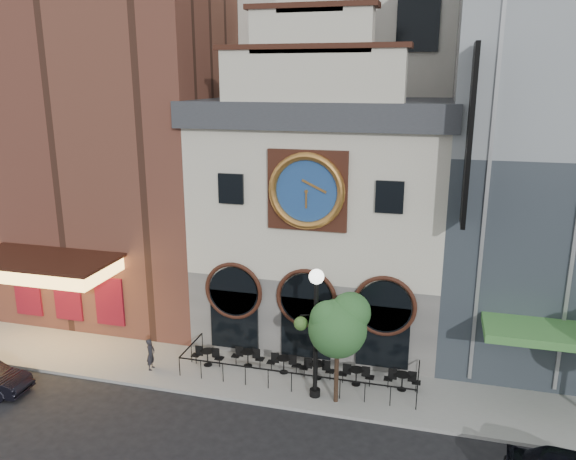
{
  "coord_description": "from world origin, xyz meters",
  "views": [
    {
      "loc": [
        5.5,
        -19.84,
        13.32
      ],
      "look_at": [
        -1.45,
        6.0,
        6.09
      ],
      "focal_mm": 35.0,
      "sensor_mm": 36.0,
      "label": 1
    }
  ],
  "objects_px": {
    "bistro_4": "(356,375)",
    "pedestrian": "(151,354)",
    "bistro_2": "(284,364)",
    "tree_left": "(339,324)",
    "bistro_3": "(317,369)",
    "bistro_5": "(402,380)",
    "bistro_0": "(208,356)",
    "lamppost": "(316,319)",
    "bistro_1": "(248,357)"
  },
  "relations": [
    {
      "from": "bistro_5",
      "to": "tree_left",
      "type": "xyz_separation_m",
      "value": [
        -2.58,
        -1.61,
        3.07
      ]
    },
    {
      "from": "pedestrian",
      "to": "lamppost",
      "type": "distance_m",
      "value": 8.39
    },
    {
      "from": "tree_left",
      "to": "lamppost",
      "type": "bearing_deg",
      "value": 171.4
    },
    {
      "from": "bistro_0",
      "to": "bistro_5",
      "type": "height_order",
      "value": "same"
    },
    {
      "from": "bistro_4",
      "to": "bistro_5",
      "type": "height_order",
      "value": "same"
    },
    {
      "from": "bistro_0",
      "to": "pedestrian",
      "type": "distance_m",
      "value": 2.64
    },
    {
      "from": "bistro_2",
      "to": "bistro_4",
      "type": "relative_size",
      "value": 1.0
    },
    {
      "from": "bistro_4",
      "to": "bistro_5",
      "type": "xyz_separation_m",
      "value": [
        2.0,
        0.09,
        0.0
      ]
    },
    {
      "from": "tree_left",
      "to": "bistro_1",
      "type": "bearing_deg",
      "value": 158.09
    },
    {
      "from": "bistro_2",
      "to": "tree_left",
      "type": "bearing_deg",
      "value": -31.23
    },
    {
      "from": "bistro_0",
      "to": "tree_left",
      "type": "distance_m",
      "value": 7.31
    },
    {
      "from": "bistro_0",
      "to": "lamppost",
      "type": "distance_m",
      "value": 6.43
    },
    {
      "from": "bistro_1",
      "to": "tree_left",
      "type": "relative_size",
      "value": 0.33
    },
    {
      "from": "bistro_2",
      "to": "bistro_4",
      "type": "bearing_deg",
      "value": -3.15
    },
    {
      "from": "bistro_2",
      "to": "lamppost",
      "type": "bearing_deg",
      "value": -40.5
    },
    {
      "from": "pedestrian",
      "to": "tree_left",
      "type": "distance_m",
      "value": 9.33
    },
    {
      "from": "bistro_2",
      "to": "pedestrian",
      "type": "height_order",
      "value": "pedestrian"
    },
    {
      "from": "bistro_0",
      "to": "bistro_5",
      "type": "distance_m",
      "value": 9.06
    },
    {
      "from": "bistro_5",
      "to": "pedestrian",
      "type": "relative_size",
      "value": 1.04
    },
    {
      "from": "bistro_3",
      "to": "lamppost",
      "type": "relative_size",
      "value": 0.27
    },
    {
      "from": "bistro_1",
      "to": "bistro_4",
      "type": "height_order",
      "value": "same"
    },
    {
      "from": "bistro_3",
      "to": "bistro_4",
      "type": "bearing_deg",
      "value": -2.52
    },
    {
      "from": "bistro_0",
      "to": "bistro_3",
      "type": "relative_size",
      "value": 1.0
    },
    {
      "from": "bistro_0",
      "to": "lamppost",
      "type": "xyz_separation_m",
      "value": [
        5.49,
        -1.28,
        3.09
      ]
    },
    {
      "from": "bistro_2",
      "to": "bistro_1",
      "type": "bearing_deg",
      "value": 175.11
    },
    {
      "from": "pedestrian",
      "to": "bistro_5",
      "type": "bearing_deg",
      "value": -87.84
    },
    {
      "from": "bistro_4",
      "to": "lamppost",
      "type": "relative_size",
      "value": 0.27
    },
    {
      "from": "tree_left",
      "to": "bistro_2",
      "type": "bearing_deg",
      "value": 148.77
    },
    {
      "from": "bistro_3",
      "to": "pedestrian",
      "type": "bearing_deg",
      "value": -171.34
    },
    {
      "from": "bistro_1",
      "to": "bistro_3",
      "type": "height_order",
      "value": "same"
    },
    {
      "from": "bistro_3",
      "to": "tree_left",
      "type": "bearing_deg",
      "value": -52.84
    },
    {
      "from": "bistro_4",
      "to": "pedestrian",
      "type": "height_order",
      "value": "pedestrian"
    },
    {
      "from": "bistro_4",
      "to": "lamppost",
      "type": "bearing_deg",
      "value": -139.08
    },
    {
      "from": "bistro_1",
      "to": "bistro_2",
      "type": "relative_size",
      "value": 1.0
    },
    {
      "from": "bistro_5",
      "to": "tree_left",
      "type": "bearing_deg",
      "value": -148.15
    },
    {
      "from": "bistro_1",
      "to": "bistro_4",
      "type": "bearing_deg",
      "value": -3.75
    },
    {
      "from": "bistro_4",
      "to": "pedestrian",
      "type": "distance_m",
      "value": 9.55
    },
    {
      "from": "bistro_3",
      "to": "pedestrian",
      "type": "xyz_separation_m",
      "value": [
        -7.69,
        -1.17,
        0.29
      ]
    },
    {
      "from": "bistro_0",
      "to": "bistro_3",
      "type": "xyz_separation_m",
      "value": [
        5.27,
        0.16,
        0.0
      ]
    },
    {
      "from": "bistro_2",
      "to": "bistro_0",
      "type": "bearing_deg",
      "value": -175.82
    },
    {
      "from": "bistro_4",
      "to": "tree_left",
      "type": "distance_m",
      "value": 3.48
    },
    {
      "from": "bistro_0",
      "to": "bistro_2",
      "type": "xyz_separation_m",
      "value": [
        3.68,
        0.27,
        0.0
      ]
    },
    {
      "from": "bistro_3",
      "to": "lamppost",
      "type": "xyz_separation_m",
      "value": [
        0.22,
        -1.44,
        3.09
      ]
    },
    {
      "from": "bistro_1",
      "to": "bistro_5",
      "type": "relative_size",
      "value": 1.0
    },
    {
      "from": "bistro_2",
      "to": "tree_left",
      "type": "distance_m",
      "value": 4.49
    },
    {
      "from": "bistro_1",
      "to": "lamppost",
      "type": "bearing_deg",
      "value": -25.2
    },
    {
      "from": "bistro_0",
      "to": "tree_left",
      "type": "height_order",
      "value": "tree_left"
    },
    {
      "from": "bistro_5",
      "to": "pedestrian",
      "type": "bearing_deg",
      "value": -174.11
    },
    {
      "from": "pedestrian",
      "to": "lamppost",
      "type": "relative_size",
      "value": 0.26
    },
    {
      "from": "bistro_3",
      "to": "bistro_4",
      "type": "xyz_separation_m",
      "value": [
        1.79,
        -0.08,
        0.0
      ]
    }
  ]
}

